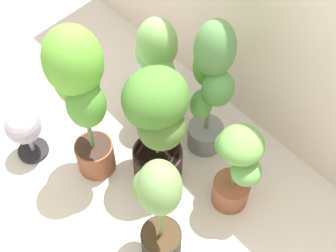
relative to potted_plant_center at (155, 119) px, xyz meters
name	(u,v)px	position (x,y,z in m)	size (l,w,h in m)	color
ground_plane	(140,191)	(0.04, -0.17, -0.47)	(8.00, 8.00, 0.00)	silver
potted_plant_center	(155,119)	(0.00, 0.00, 0.00)	(0.47, 0.39, 0.79)	#321F1D
potted_plant_front_right	(158,208)	(0.36, -0.28, -0.05)	(0.34, 0.27, 0.77)	#29241D
potted_plant_back_left	(157,69)	(-0.30, 0.26, -0.05)	(0.38, 0.29, 0.77)	black
potted_plant_back_center	(211,85)	(0.05, 0.33, 0.06)	(0.31, 0.30, 0.93)	gray
potted_plant_back_right	(236,165)	(0.40, 0.18, -0.13)	(0.35, 0.30, 0.60)	#985438
potted_plant_front_left	(81,92)	(-0.25, -0.24, 0.16)	(0.38, 0.35, 1.02)	#945435
floor_fan	(24,129)	(-0.58, -0.47, -0.25)	(0.22, 0.22, 0.35)	black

